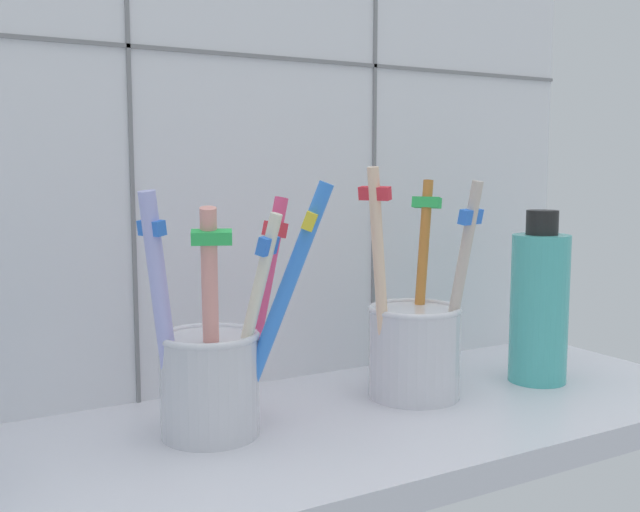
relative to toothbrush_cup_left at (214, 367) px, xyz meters
The scene contains 5 objects.
counter_slab 10.10cm from the toothbrush_cup_left, 10.60° to the right, with size 64.00×22.00×2.00cm, color silver.
tile_wall_back 20.67cm from the toothbrush_cup_left, 51.89° to the left, with size 64.00×2.20×45.00cm.
toothbrush_cup_left is the anchor object (origin of this frame).
toothbrush_cup_right 16.66cm from the toothbrush_cup_left, ahead, with size 9.05×8.01×17.83cm.
soap_bottle 28.19cm from the toothbrush_cup_left, ahead, with size 4.72×4.72×14.27cm.
Camera 1 is at (-25.88, -43.38, 19.77)cm, focal length 41.71 mm.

